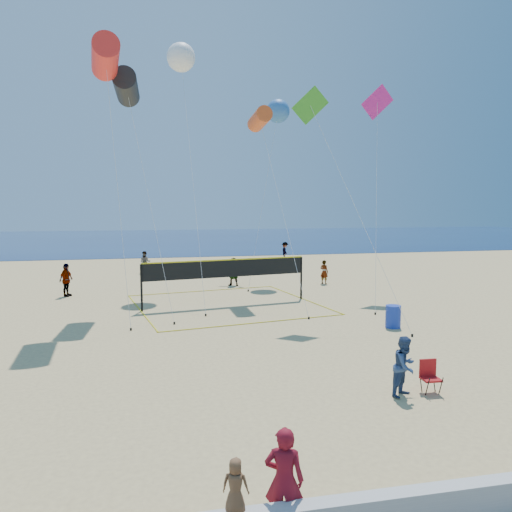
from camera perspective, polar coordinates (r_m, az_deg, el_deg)
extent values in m
plane|color=#D8BD7A|center=(11.45, 9.52, -19.85)|extent=(120.00, 120.00, 0.00)
cube|color=navy|center=(71.84, -8.94, 1.95)|extent=(140.00, 50.00, 0.03)
cube|color=silver|center=(8.94, 17.42, -25.84)|extent=(32.00, 0.30, 0.60)
imported|color=maroon|center=(8.24, 3.25, -24.21)|extent=(0.71, 0.59, 1.66)
imported|color=brown|center=(7.79, -2.36, -24.73)|extent=(0.45, 0.37, 0.79)
imported|color=navy|center=(13.78, 16.66, -11.97)|extent=(0.97, 0.91, 1.57)
imported|color=gray|center=(28.73, -20.88, -2.58)|extent=(0.86, 1.13, 1.79)
imported|color=gray|center=(30.47, -2.59, -1.80)|extent=(1.64, 1.15, 1.71)
imported|color=gray|center=(31.37, 7.80, -1.82)|extent=(0.62, 0.65, 1.49)
imported|color=gray|center=(36.85, -12.56, -0.69)|extent=(0.85, 0.71, 1.57)
imported|color=gray|center=(43.46, 3.34, 0.51)|extent=(1.02, 1.24, 1.67)
cube|color=#AE1316|center=(14.27, 19.36, -13.14)|extent=(0.49, 0.45, 0.05)
cube|color=#AE1316|center=(14.34, 19.04, -11.95)|extent=(0.47, 0.07, 0.47)
cylinder|color=black|center=(14.10, 18.98, -14.10)|extent=(0.04, 0.24, 0.61)
cylinder|color=black|center=(14.38, 18.33, -13.67)|extent=(0.04, 0.24, 0.61)
cylinder|color=black|center=(14.27, 20.35, -13.90)|extent=(0.04, 0.24, 0.61)
cylinder|color=black|center=(14.55, 19.68, -13.48)|extent=(0.04, 0.24, 0.61)
cylinder|color=#1A35AA|center=(20.98, 15.40, -6.68)|extent=(0.68, 0.68, 0.90)
cylinder|color=black|center=(23.70, -12.96, -3.57)|extent=(0.10, 0.10, 2.21)
cylinder|color=black|center=(26.26, 5.19, -2.52)|extent=(0.10, 0.10, 2.21)
cube|color=black|center=(24.57, -3.42, -1.47)|extent=(8.16, 1.44, 0.83)
cube|color=yellow|center=(24.52, -3.43, -0.45)|extent=(8.16, 1.45, 0.06)
cube|color=yellow|center=(21.07, 0.22, -7.65)|extent=(8.36, 1.50, 0.02)
cube|color=yellow|center=(28.75, -6.03, -4.00)|extent=(8.36, 1.50, 0.02)
cylinder|color=red|center=(23.28, -16.84, 20.93)|extent=(1.39, 2.75, 1.45)
cylinder|color=silver|center=(21.18, -15.52, 7.36)|extent=(0.86, 2.57, 11.03)
cylinder|color=black|center=(20.47, -14.11, -8.12)|extent=(0.08, 0.08, 0.10)
cylinder|color=black|center=(25.69, -14.60, 18.17)|extent=(1.20, 2.66, 1.43)
cylinder|color=silver|center=(22.80, -12.16, 6.58)|extent=(1.87, 4.58, 10.44)
cylinder|color=black|center=(21.12, -9.32, -7.58)|extent=(0.08, 0.08, 0.10)
cylinder|color=#DA5120|center=(27.80, 0.43, 15.37)|extent=(0.99, 2.14, 1.15)
cylinder|color=silver|center=(24.35, 2.95, 5.52)|extent=(0.76, 6.54, 9.47)
cylinder|color=black|center=(21.89, 6.06, -7.06)|extent=(0.08, 0.08, 0.10)
cube|color=green|center=(23.27, 6.21, 16.75)|extent=(1.71, 0.28, 1.69)
cylinder|color=silver|center=(20.94, 11.46, 5.09)|extent=(2.49, 5.04, 9.29)
cylinder|color=black|center=(19.87, 17.42, -8.65)|extent=(0.08, 0.08, 0.10)
cube|color=#E0238E|center=(30.16, 13.70, 16.72)|extent=(2.01, 0.29, 1.98)
cylinder|color=silver|center=(26.18, 13.60, 6.67)|extent=(2.84, 6.29, 10.64)
cylinder|color=black|center=(23.26, 13.47, -6.41)|extent=(0.08, 0.08, 0.10)
sphere|color=white|center=(32.11, -8.57, 21.53)|extent=(1.88, 1.88, 1.69)
cylinder|color=silver|center=(26.47, -7.37, 9.96)|extent=(0.34, 9.10, 13.58)
cylinder|color=black|center=(22.45, -5.76, -6.72)|extent=(0.08, 0.08, 0.10)
sphere|color=#2F6AB7|center=(33.84, 2.53, 16.21)|extent=(1.95, 1.95, 1.52)
cylinder|color=silver|center=(30.68, 0.93, 6.99)|extent=(2.94, 4.71, 10.94)
cylinder|color=black|center=(28.51, -0.89, -3.97)|extent=(0.08, 0.08, 0.10)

